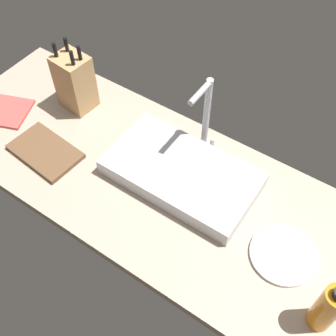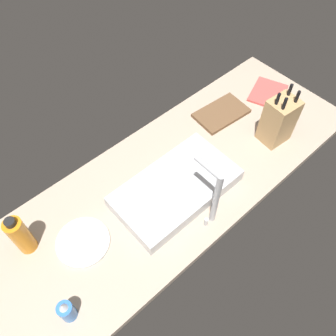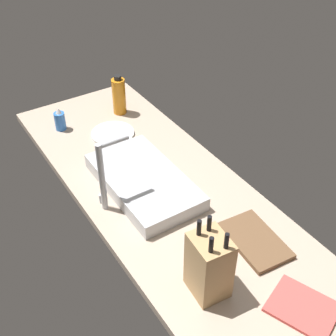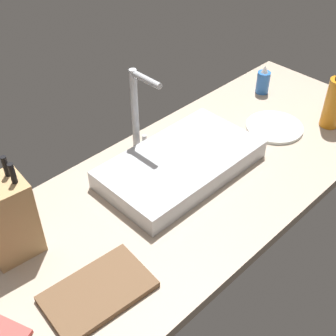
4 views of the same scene
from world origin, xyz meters
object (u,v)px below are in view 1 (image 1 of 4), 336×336
faucet (206,111)px  dinner_plate (283,255)px  cutting_board (45,151)px  knife_block (75,82)px  sink_basin (182,173)px  water_bottle (328,308)px  dish_towel (3,111)px

faucet → dinner_plate: (43.61, -24.56, -16.69)cm
cutting_board → dinner_plate: cutting_board is taller
knife_block → dinner_plate: (95.68, -15.25, -10.95)cm
knife_block → dinner_plate: 97.51cm
dinner_plate → faucet: bearing=150.6°
sink_basin → faucet: 22.64cm
knife_block → cutting_board: bearing=-70.1°
sink_basin → cutting_board: (-47.35, -18.15, -2.22)cm
dinner_plate → sink_basin: bearing=170.4°
sink_basin → water_bottle: bearing=-18.8°
dinner_plate → dish_towel: bearing=-177.6°
knife_block → water_bottle: size_ratio=1.37×
sink_basin → knife_block: knife_block is taller
faucet → dish_towel: size_ratio=1.50×
knife_block → dinner_plate: size_ratio=1.38×
faucet → dish_towel: faucet is taller
knife_block → dish_towel: bearing=-132.1°
cutting_board → dish_towel: cutting_board is taller
water_bottle → dinner_plate: (-16.06, 12.56, -9.00)cm
dish_towel → faucet: bearing=21.7°
cutting_board → dinner_plate: 89.55cm
knife_block → dish_towel: size_ratio=1.41×
water_bottle → sink_basin: bearing=161.2°
sink_basin → cutting_board: size_ratio=1.99×
knife_block → cutting_board: size_ratio=1.10×
faucet → knife_block: size_ratio=1.06×
cutting_board → dinner_plate: bearing=7.1°
cutting_board → water_bottle: size_ratio=1.25×
sink_basin → dish_towel: 77.27cm
knife_block → water_bottle: 115.17cm
cutting_board → water_bottle: water_bottle is taller
dish_towel → dinner_plate: bearing=2.4°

